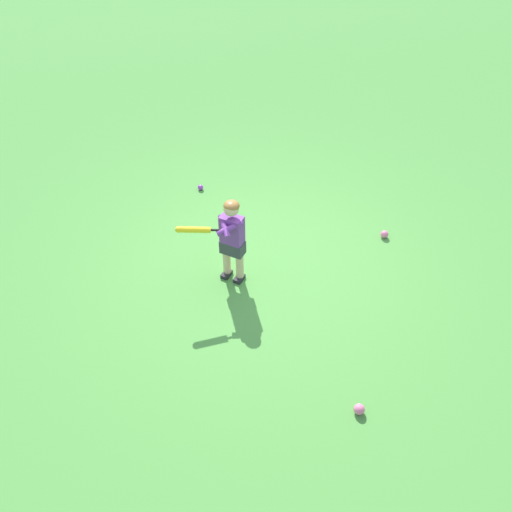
% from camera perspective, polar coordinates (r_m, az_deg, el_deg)
% --- Properties ---
extents(ground_plane, '(40.00, 40.00, 0.00)m').
position_cam_1_polar(ground_plane, '(6.46, 0.30, -0.14)').
color(ground_plane, '#519942').
extents(child_batter, '(0.57, 0.59, 1.08)m').
position_cam_1_polar(child_batter, '(5.76, -2.86, 2.33)').
color(child_batter, '#232328').
rests_on(child_batter, ground).
extents(play_ball_center_lawn, '(0.10, 0.10, 0.10)m').
position_cam_1_polar(play_ball_center_lawn, '(5.06, 11.21, -16.11)').
color(play_ball_center_lawn, pink).
rests_on(play_ball_center_lawn, ground).
extents(play_ball_far_right, '(0.08, 0.08, 0.08)m').
position_cam_1_polar(play_ball_far_right, '(7.68, -6.08, 7.47)').
color(play_ball_far_right, purple).
rests_on(play_ball_far_right, ground).
extents(play_ball_far_left, '(0.10, 0.10, 0.10)m').
position_cam_1_polar(play_ball_far_left, '(6.93, 13.86, 2.32)').
color(play_ball_far_left, pink).
rests_on(play_ball_far_left, ground).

